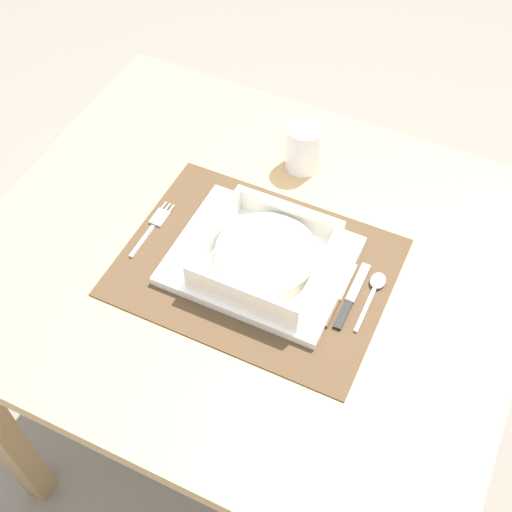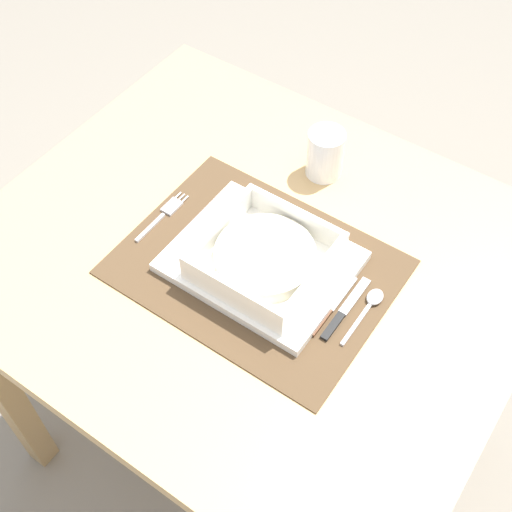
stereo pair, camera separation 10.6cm
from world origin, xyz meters
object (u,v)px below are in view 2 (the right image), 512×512
object	(u,v)px
dining_table	(252,291)
butter_knife	(343,312)
spoon	(371,303)
drinking_glass	(326,156)
bread_knife	(330,309)
fork	(165,213)
porridge_bowl	(265,258)

from	to	relation	value
dining_table	butter_knife	xyz separation A→B (m)	(0.18, -0.02, 0.12)
dining_table	spoon	size ratio (longest dim) A/B	7.59
butter_knife	drinking_glass	xyz separation A→B (m)	(-0.18, 0.24, 0.03)
bread_knife	drinking_glass	world-z (taller)	drinking_glass
drinking_glass	dining_table	bearing A→B (deg)	-90.56
dining_table	fork	bearing A→B (deg)	-173.60
dining_table	spoon	world-z (taller)	spoon
spoon	butter_knife	xyz separation A→B (m)	(-0.03, -0.04, -0.00)
porridge_bowl	bread_knife	world-z (taller)	porridge_bowl
dining_table	fork	xyz separation A→B (m)	(-0.17, -0.02, 0.12)
spoon	drinking_glass	size ratio (longest dim) A/B	1.30
porridge_bowl	butter_knife	world-z (taller)	porridge_bowl
spoon	bread_knife	size ratio (longest dim) A/B	0.91
fork	drinking_glass	xyz separation A→B (m)	(0.17, 0.24, 0.03)
fork	butter_knife	distance (m)	0.35
porridge_bowl	butter_knife	xyz separation A→B (m)	(0.14, 0.00, -0.03)
bread_knife	porridge_bowl	bearing A→B (deg)	172.70
butter_knife	bread_knife	size ratio (longest dim) A/B	1.03
dining_table	spoon	xyz separation A→B (m)	(0.21, 0.02, 0.12)
fork	spoon	bearing A→B (deg)	7.41
fork	butter_knife	bearing A→B (deg)	1.61
dining_table	drinking_glass	world-z (taller)	drinking_glass
fork	butter_knife	world-z (taller)	butter_knife
dining_table	bread_knife	xyz separation A→B (m)	(0.16, -0.03, 0.12)
dining_table	spoon	bearing A→B (deg)	4.97
fork	bread_knife	bearing A→B (deg)	0.55
butter_knife	dining_table	bearing A→B (deg)	173.94
porridge_bowl	fork	size ratio (longest dim) A/B	1.46
dining_table	spoon	distance (m)	0.24
fork	butter_knife	xyz separation A→B (m)	(0.35, -0.00, 0.00)
bread_knife	butter_knife	bearing A→B (deg)	11.41
butter_knife	drinking_glass	size ratio (longest dim) A/B	1.47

